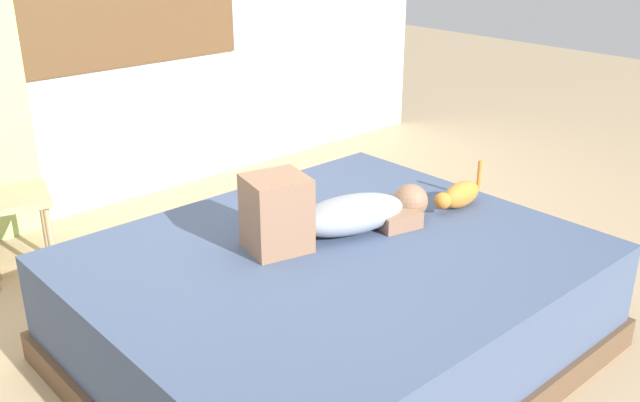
# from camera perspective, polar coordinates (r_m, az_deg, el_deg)

# --- Properties ---
(ground_plane) EXTENTS (16.00, 16.00, 0.00)m
(ground_plane) POSITION_cam_1_polar(r_m,az_deg,el_deg) (3.43, -0.88, -11.91)
(ground_plane) COLOR tan
(bed) EXTENTS (2.20, 1.84, 0.53)m
(bed) POSITION_cam_1_polar(r_m,az_deg,el_deg) (3.28, 1.06, -8.23)
(bed) COLOR brown
(bed) RESTS_ON ground
(person_lying) EXTENTS (0.94, 0.45, 0.34)m
(person_lying) POSITION_cam_1_polar(r_m,az_deg,el_deg) (3.25, 1.01, -0.95)
(person_lying) COLOR #8C939E
(person_lying) RESTS_ON bed
(cat) EXTENTS (0.36, 0.12, 0.21)m
(cat) POSITION_cam_1_polar(r_m,az_deg,el_deg) (3.64, 11.10, 0.49)
(cat) COLOR #C67A2D
(cat) RESTS_ON bed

